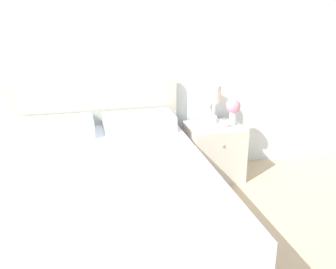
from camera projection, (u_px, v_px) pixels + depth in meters
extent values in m
plane|color=#CCB28E|center=(101.00, 177.00, 3.92)|extent=(12.00, 12.00, 0.00)
cube|color=white|center=(92.00, 44.00, 3.55)|extent=(8.00, 0.06, 2.60)
cube|color=tan|center=(111.00, 220.00, 2.88)|extent=(1.50, 2.16, 0.33)
cube|color=white|center=(109.00, 185.00, 2.79)|extent=(1.47, 2.11, 0.23)
cube|color=beige|center=(98.00, 132.00, 3.74)|extent=(1.53, 0.05, 0.98)
cube|color=silver|center=(57.00, 128.00, 3.40)|extent=(0.63, 0.36, 0.14)
cube|color=silver|center=(139.00, 122.00, 3.56)|extent=(0.63, 0.36, 0.14)
cube|color=silver|center=(214.00, 152.00, 3.86)|extent=(0.52, 0.44, 0.54)
sphere|color=#B2AD93|center=(223.00, 145.00, 3.60)|extent=(0.02, 0.02, 0.02)
cylinder|color=white|center=(211.00, 119.00, 3.86)|extent=(0.12, 0.12, 0.06)
cylinder|color=#B7B29E|center=(211.00, 109.00, 3.82)|extent=(0.02, 0.02, 0.15)
cylinder|color=silver|center=(212.00, 93.00, 3.77)|extent=(0.18, 0.18, 0.17)
cylinder|color=silver|center=(233.00, 118.00, 3.77)|extent=(0.06, 0.06, 0.14)
sphere|color=pink|center=(233.00, 106.00, 3.73)|extent=(0.14, 0.14, 0.14)
sphere|color=#609356|center=(236.00, 109.00, 3.75)|extent=(0.06, 0.06, 0.06)
cylinder|color=white|center=(224.00, 128.00, 3.70)|extent=(0.12, 0.12, 0.01)
cylinder|color=white|center=(224.00, 124.00, 3.69)|extent=(0.07, 0.07, 0.06)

